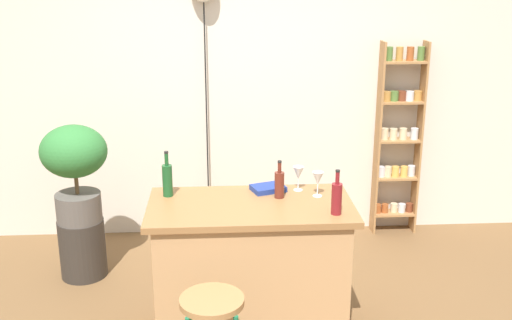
# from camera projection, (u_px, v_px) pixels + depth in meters

# --- Properties ---
(back_wall) EXTENTS (6.40, 0.10, 2.80)m
(back_wall) POSITION_uv_depth(u_px,v_px,m) (240.00, 77.00, 5.21)
(back_wall) COLOR beige
(back_wall) RESTS_ON ground
(kitchen_counter) EXTENTS (1.28, 0.68, 0.89)m
(kitchen_counter) POSITION_uv_depth(u_px,v_px,m) (251.00, 267.00, 3.92)
(kitchen_counter) COLOR tan
(kitchen_counter) RESTS_ON ground
(spice_shelf) EXTENTS (0.39, 0.16, 1.71)m
(spice_shelf) POSITION_uv_depth(u_px,v_px,m) (399.00, 137.00, 5.30)
(spice_shelf) COLOR #9E7042
(spice_shelf) RESTS_ON ground
(plant_stool) EXTENTS (0.35, 0.35, 0.46)m
(plant_stool) POSITION_uv_depth(u_px,v_px,m) (83.00, 248.00, 4.69)
(plant_stool) COLOR #2D2823
(plant_stool) RESTS_ON ground
(potted_plant) EXTENTS (0.49, 0.44, 0.74)m
(potted_plant) POSITION_uv_depth(u_px,v_px,m) (75.00, 164.00, 4.48)
(potted_plant) COLOR #514C47
(potted_plant) RESTS_ON plant_stool
(bottle_olive_oil) EXTENTS (0.06, 0.06, 0.28)m
(bottle_olive_oil) POSITION_uv_depth(u_px,v_px,m) (337.00, 198.00, 3.60)
(bottle_olive_oil) COLOR maroon
(bottle_olive_oil) RESTS_ON kitchen_counter
(bottle_sauce_amber) EXTENTS (0.06, 0.06, 0.30)m
(bottle_sauce_amber) POSITION_uv_depth(u_px,v_px,m) (167.00, 179.00, 3.89)
(bottle_sauce_amber) COLOR #194C23
(bottle_sauce_amber) RESTS_ON kitchen_counter
(bottle_vinegar) EXTENTS (0.06, 0.06, 0.25)m
(bottle_vinegar) POSITION_uv_depth(u_px,v_px,m) (279.00, 184.00, 3.87)
(bottle_vinegar) COLOR #5B2319
(bottle_vinegar) RESTS_ON kitchen_counter
(wine_glass_left) EXTENTS (0.07, 0.07, 0.16)m
(wine_glass_left) POSITION_uv_depth(u_px,v_px,m) (298.00, 173.00, 3.99)
(wine_glass_left) COLOR silver
(wine_glass_left) RESTS_ON kitchen_counter
(wine_glass_center) EXTENTS (0.07, 0.07, 0.16)m
(wine_glass_center) POSITION_uv_depth(u_px,v_px,m) (318.00, 179.00, 3.88)
(wine_glass_center) COLOR silver
(wine_glass_center) RESTS_ON kitchen_counter
(cookbook) EXTENTS (0.25, 0.21, 0.03)m
(cookbook) POSITION_uv_depth(u_px,v_px,m) (268.00, 188.00, 4.01)
(cookbook) COLOR navy
(cookbook) RESTS_ON kitchen_counter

